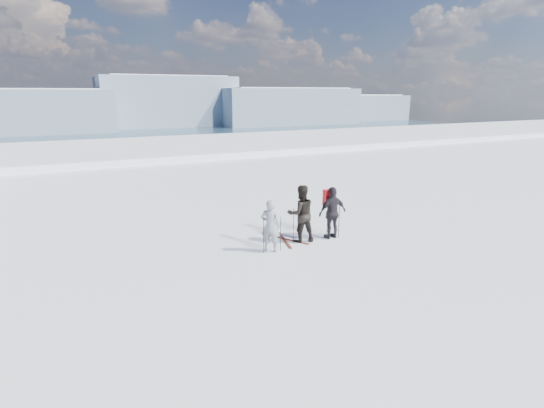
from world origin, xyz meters
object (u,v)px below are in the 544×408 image
at_px(skier_dark, 301,214).
at_px(skier_pack, 332,213).
at_px(skis_loose, 286,240).
at_px(skier_grey, 270,226).

xyz_separation_m(skier_dark, skier_pack, (1.17, -0.20, -0.07)).
relative_size(skier_dark, skier_pack, 1.07).
bearing_deg(skis_loose, skier_dark, -35.06).
bearing_deg(skier_pack, skis_loose, -17.21).
height_order(skier_grey, skis_loose, skier_grey).
xyz_separation_m(skier_pack, skis_loose, (-1.58, 0.49, -0.92)).
bearing_deg(skier_pack, skier_grey, 4.59).
bearing_deg(skier_pack, skier_dark, -9.87).
distance_m(skier_dark, skis_loose, 1.11).
bearing_deg(skis_loose, skier_grey, -144.35).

